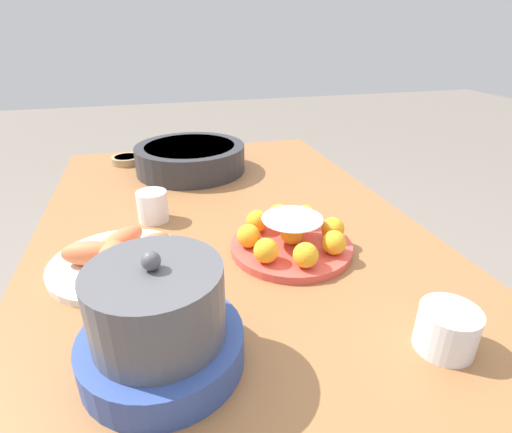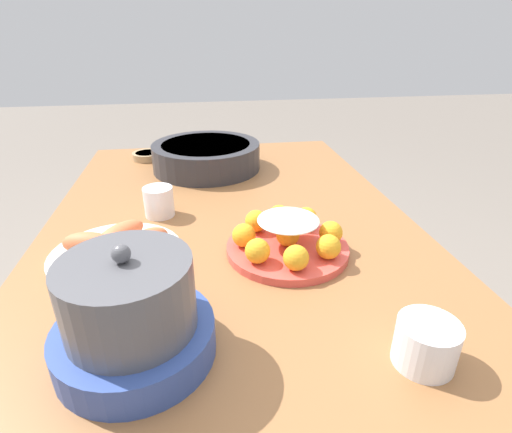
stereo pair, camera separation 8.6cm
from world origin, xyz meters
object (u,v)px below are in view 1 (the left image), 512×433
Objects in this scene: serving_bowl at (191,157)px; cup_near at (447,329)px; cup_far at (153,206)px; cake_plate at (291,237)px; sauce_bowl at (127,159)px; seafood_platter at (119,257)px; dining_table at (227,259)px; warming_pot at (159,323)px.

serving_bowl is 0.88m from cup_near.
serving_bowl reaches higher than cup_far.
sauce_bowl is (0.66, 0.33, -0.02)m from cake_plate.
sauce_bowl is at bearing 26.65° from cake_plate.
cake_plate reaches higher than cup_near.
cake_plate is 0.96× the size of seafood_platter.
warming_pot reaches higher than dining_table.
serving_bowl is (0.53, 0.14, 0.01)m from cake_plate.
seafood_platter reaches higher than sauce_bowl.
serving_bowl is 0.78m from warming_pot.
dining_table is 0.55m from cup_near.
cake_plate reaches higher than sauce_bowl.
cake_plate is 0.55m from serving_bowl.
cup_far is at bearing -0.34° from warming_pot.
cup_far is (0.21, 0.26, 0.01)m from cake_plate.
warming_pot reaches higher than cup_near.
serving_bowl reaches higher than cup_near.
warming_pot is at bearing -165.65° from seafood_platter.
sauce_bowl is at bearing 24.82° from cup_near.
warming_pot is (-0.41, 0.17, 0.18)m from dining_table.
cup_far is at bearing -171.18° from sauce_bowl.
serving_bowl is at bearing 16.85° from cup_near.
warming_pot reaches higher than cake_plate.
serving_bowl is 0.35m from cup_far.
seafood_platter is at bearing -179.93° from sauce_bowl.
warming_pot is at bearing 170.62° from serving_bowl.
seafood_platter is at bearing 159.66° from cup_far.
serving_bowl is 1.52× the size of warming_pot.
serving_bowl reaches higher than dining_table.
dining_table is at bearing -154.37° from sauce_bowl.
dining_table is at bearing -56.73° from seafood_platter.
cup_near is 1.17× the size of cup_far.
cake_plate is 0.33m from cup_near.
cake_plate is at bearing -165.49° from serving_bowl.
cup_far is at bearing 51.23° from cake_plate.
warming_pot is (-0.90, -0.07, 0.05)m from sauce_bowl.
cake_plate is at bearing -150.63° from dining_table.
serving_bowl is at bearing 14.51° from cake_plate.
serving_bowl is 4.70× the size of cup_far.
cake_plate reaches higher than cup_far.
cup_far is at bearing 78.08° from dining_table.
cup_near reaches higher than dining_table.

